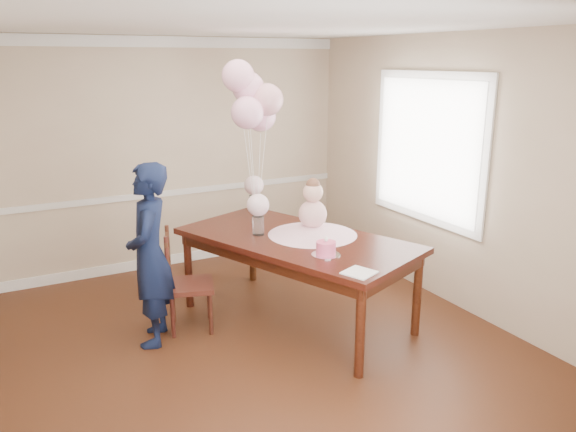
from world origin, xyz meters
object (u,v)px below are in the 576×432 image
(dining_table_top, at_px, (297,240))
(birthday_cake, at_px, (326,248))
(woman, at_px, (150,255))
(dining_chair_seat, at_px, (190,285))

(dining_table_top, xyz_separation_m, birthday_cake, (-0.02, -0.55, 0.09))
(woman, bearing_deg, birthday_cake, 80.84)
(dining_table_top, bearing_deg, dining_chair_seat, 140.14)
(dining_table_top, xyz_separation_m, woman, (-1.32, 0.23, 0.00))
(birthday_cake, bearing_deg, woman, 149.05)
(dining_table_top, distance_m, woman, 1.34)
(dining_table_top, distance_m, birthday_cake, 0.56)
(dining_chair_seat, height_order, woman, woman)
(dining_table_top, relative_size, birthday_cake, 13.33)
(dining_chair_seat, bearing_deg, birthday_cake, -25.15)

